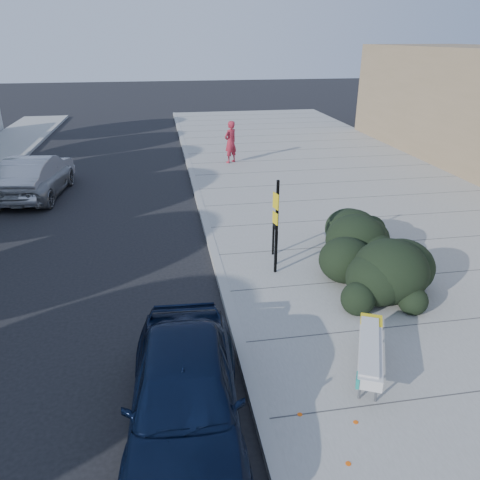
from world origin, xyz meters
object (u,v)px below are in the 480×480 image
object	(u,v)px
sedan_navy	(185,393)
suv_silver	(35,180)
sign_post	(276,221)
wagon_silver	(35,175)
bench	(370,349)
pedestrian	(231,142)
bike_rack	(275,240)

from	to	relation	value
sedan_navy	suv_silver	size ratio (longest dim) A/B	0.96
sign_post	wagon_silver	distance (m)	10.97
bench	pedestrian	distance (m)	15.14
bench	sign_post	bearing A→B (deg)	125.09
pedestrian	suv_silver	bearing A→B (deg)	-14.63
sedan_navy	pedestrian	size ratio (longest dim) A/B	2.21
wagon_silver	bench	bearing A→B (deg)	130.68
sign_post	sedan_navy	size ratio (longest dim) A/B	0.56
sign_post	pedestrian	distance (m)	11.19
bike_rack	pedestrian	bearing A→B (deg)	93.10
bike_rack	suv_silver	bearing A→B (deg)	141.63
sign_post	pedestrian	xyz separation A→B (m)	(0.60, 11.17, -0.41)
suv_silver	pedestrian	xyz separation A→B (m)	(7.95, 3.23, 0.50)
bench	wagon_silver	xyz separation A→B (m)	(-8.08, 12.07, 0.15)
bike_rack	wagon_silver	distance (m)	10.54
bench	sedan_navy	bearing A→B (deg)	-143.65
wagon_silver	suv_silver	bearing A→B (deg)	96.90
sign_post	suv_silver	distance (m)	10.86
sedan_navy	wagon_silver	distance (m)	13.63
bench	pedestrian	xyz separation A→B (m)	(-0.13, 15.13, 0.49)
bike_rack	suv_silver	size ratio (longest dim) A/B	0.21
wagon_silver	suv_silver	size ratio (longest dim) A/B	1.06
sign_post	sedan_navy	world-z (taller)	sign_post
bench	sign_post	size ratio (longest dim) A/B	0.81
sign_post	pedestrian	bearing A→B (deg)	74.33
bike_rack	pedestrian	distance (m)	10.45
sign_post	bike_rack	bearing A→B (deg)	64.23
pedestrian	sedan_navy	bearing A→B (deg)	42.15
sedan_navy	wagon_silver	xyz separation A→B (m)	(-4.84, 12.74, 0.05)
pedestrian	sign_post	bearing A→B (deg)	50.22
wagon_silver	pedestrian	distance (m)	8.52
bike_rack	wagon_silver	world-z (taller)	wagon_silver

